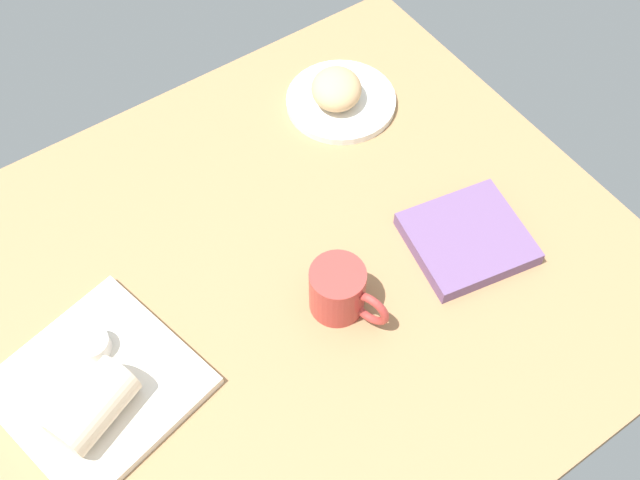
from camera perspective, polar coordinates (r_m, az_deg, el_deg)
dining_table at (r=114.34cm, az=-3.61°, el=-4.11°), size 110.00×90.00×4.00cm
round_plate at (r=134.64cm, az=1.61°, el=10.54°), size 19.41×19.41×1.40cm
scone_pastry at (r=131.82cm, az=1.26°, el=11.45°), size 12.69×12.97×5.54cm
square_plate at (r=108.79cm, az=-16.51°, el=-10.71°), size 29.21×29.21×1.60cm
sauce_cup at (r=109.27cm, az=-16.94°, el=-7.65°), size 4.86×4.86×2.64cm
breakfast_wrap at (r=103.33cm, az=-16.94°, el=-12.01°), size 13.14×10.51×6.66cm
book_stack at (r=117.64cm, az=11.15°, el=0.10°), size 20.02×19.00×2.61cm
coffee_mug at (r=107.09cm, az=1.51°, el=-3.87°), size 8.16×12.38×8.55cm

